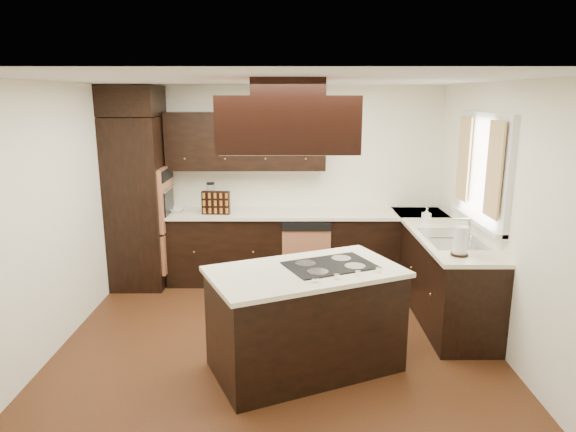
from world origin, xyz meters
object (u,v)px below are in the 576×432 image
object	(u,v)px
oven_column	(138,203)
island	(305,321)
spice_rack	(216,203)
range_hood	(288,123)

from	to	relation	value
oven_column	island	bearing A→B (deg)	-46.43
oven_column	spice_rack	size ratio (longest dim) A/B	6.11
range_hood	spice_rack	distance (m)	2.66
island	oven_column	bearing A→B (deg)	109.75
island	range_hood	bearing A→B (deg)	-163.60
range_hood	spice_rack	world-z (taller)	range_hood
oven_column	spice_rack	distance (m)	0.97
island	spice_rack	size ratio (longest dim) A/B	4.51
range_hood	spice_rack	size ratio (longest dim) A/B	3.02
range_hood	spice_rack	bearing A→B (deg)	111.91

